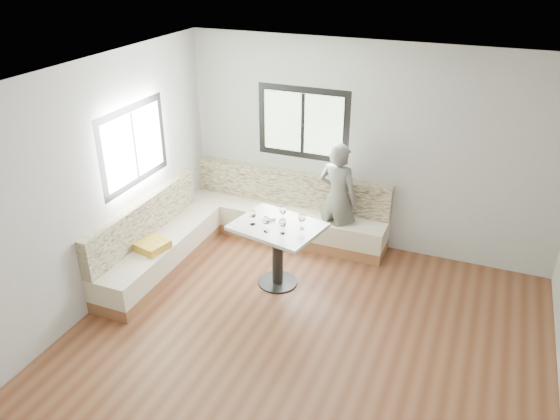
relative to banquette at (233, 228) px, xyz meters
The scene contains 10 objects.
room 2.42m from the banquette, 45.82° to the right, with size 5.01×5.01×2.81m.
banquette is the anchor object (origin of this frame).
table 1.07m from the banquette, 30.84° to the right, with size 1.15×0.98×0.83m.
person 1.49m from the banquette, 23.26° to the left, with size 0.57×0.37×1.56m, color #62645B.
olive_ramekin 1.02m from the banquette, 28.78° to the right, with size 0.09×0.09×0.04m.
wine_glass_a 1.08m from the banquette, 46.06° to the right, with size 0.09×0.09×0.20m.
wine_glass_b 1.27m from the banquette, 41.28° to the right, with size 0.09×0.09×0.20m.
wine_glass_c 1.39m from the banquette, 34.49° to the right, with size 0.09×0.09×0.20m.
wine_glass_d 1.17m from the banquette, 24.03° to the right, with size 0.09×0.09×0.20m.
wine_glass_e 1.43m from the banquette, 23.06° to the right, with size 0.09×0.09×0.20m.
Camera 1 is at (1.49, -4.19, 3.91)m, focal length 35.00 mm.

